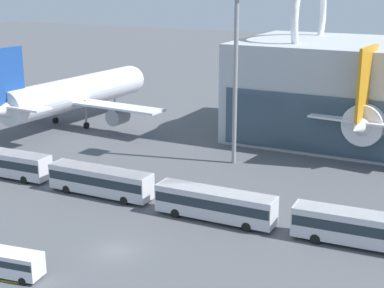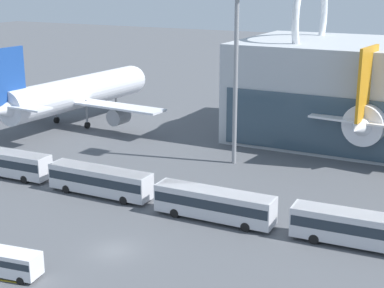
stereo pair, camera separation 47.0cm
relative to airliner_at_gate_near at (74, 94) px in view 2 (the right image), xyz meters
The scene contains 9 objects.
ground_plane 51.38m from the airliner_at_gate_near, 47.92° to the right, with size 440.00×440.00×0.00m, color #515459.
airliner_at_gate_near is the anchor object (origin of this frame).
shuttle_bus_1 28.14m from the airliner_at_gate_near, 70.53° to the right, with size 13.27×3.24×3.35m.
shuttle_bus_2 36.18m from the airliner_at_gate_near, 47.28° to the right, with size 13.20×2.92×3.35m.
shuttle_bus_3 47.99m from the airliner_at_gate_near, 34.28° to the right, with size 13.21×2.96×3.35m.
shuttle_bus_4 60.77m from the airliner_at_gate_near, 25.69° to the right, with size 13.30×3.42×3.35m.
service_van_foreground 54.74m from the airliner_at_gate_near, 57.50° to the right, with size 5.27×2.80×2.33m.
floodlight_mast 36.29m from the airliner_at_gate_near, 12.88° to the right, with size 3.07×3.07×23.92m.
lane_stripe_0 33.61m from the airliner_at_gate_near, 49.73° to the right, with size 6.37×0.25×0.01m, color yellow.
Camera 2 is at (29.93, -41.66, 25.04)m, focal length 55.00 mm.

